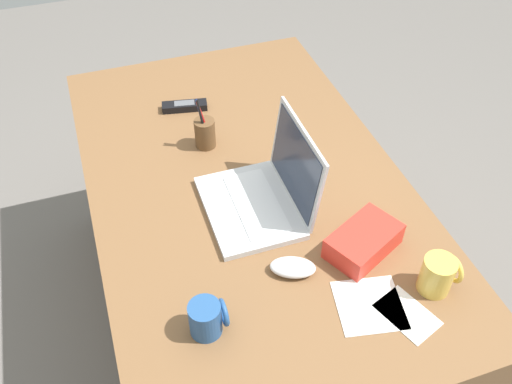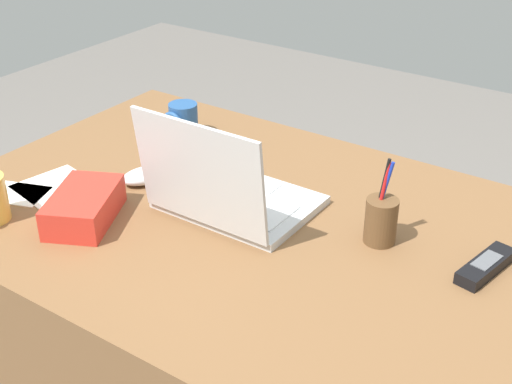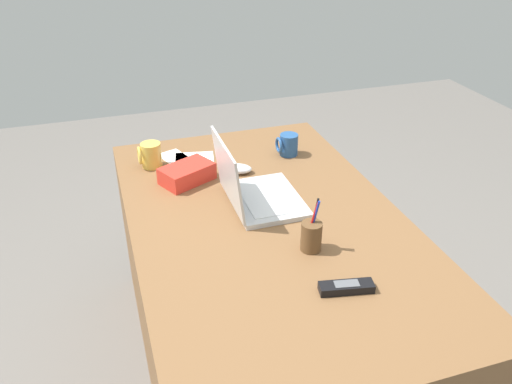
{
  "view_description": "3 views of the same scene",
  "coord_description": "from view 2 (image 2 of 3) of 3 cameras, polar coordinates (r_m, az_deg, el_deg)",
  "views": [
    {
      "loc": [
        1.14,
        -0.36,
        1.84
      ],
      "look_at": [
        0.09,
        0.0,
        0.76
      ],
      "focal_mm": 39.18,
      "sensor_mm": 36.0,
      "label": 1
    },
    {
      "loc": [
        -0.66,
        1.03,
        1.49
      ],
      "look_at": [
        0.05,
        -0.0,
        0.79
      ],
      "focal_mm": 48.99,
      "sensor_mm": 36.0,
      "label": 2
    },
    {
      "loc": [
        -1.39,
        0.49,
        1.68
      ],
      "look_at": [
        0.11,
        0.01,
        0.77
      ],
      "focal_mm": 36.89,
      "sensor_mm": 36.0,
      "label": 3
    }
  ],
  "objects": [
    {
      "name": "coffee_mug_white",
      "position": [
        1.83,
        -6.02,
        5.83
      ],
      "size": [
        0.07,
        0.09,
        0.09
      ],
      "color": "#26518C",
      "rests_on": "desk"
    },
    {
      "name": "cordless_phone",
      "position": [
        1.37,
        18.25,
        -5.75
      ],
      "size": [
        0.07,
        0.16,
        0.03
      ],
      "color": "black",
      "rests_on": "desk"
    },
    {
      "name": "desk",
      "position": [
        1.66,
        1.51,
        -13.51
      ],
      "size": [
        1.49,
        0.9,
        0.72
      ],
      "primitive_type": "cube",
      "color": "brown",
      "rests_on": "ground"
    },
    {
      "name": "paper_note_near_laptop",
      "position": [
        1.65,
        -19.1,
        -0.1
      ],
      "size": [
        0.16,
        0.14,
        0.0
      ],
      "primitive_type": "cube",
      "rotation": [
        0.0,
        0.0,
        0.35
      ],
      "color": "white",
      "rests_on": "desk"
    },
    {
      "name": "paper_note_left",
      "position": [
        1.65,
        -16.05,
        0.41
      ],
      "size": [
        0.18,
        0.18,
        0.0
      ],
      "primitive_type": "cube",
      "rotation": [
        0.0,
        0.0,
        -0.19
      ],
      "color": "white",
      "rests_on": "desk"
    },
    {
      "name": "pen_holder",
      "position": [
        1.39,
        10.16,
        -2.23
      ],
      "size": [
        0.06,
        0.06,
        0.18
      ],
      "color": "brown",
      "rests_on": "desk"
    },
    {
      "name": "computer_mouse",
      "position": [
        1.62,
        -8.99,
        1.36
      ],
      "size": [
        0.11,
        0.13,
        0.03
      ],
      "primitive_type": "ellipsoid",
      "rotation": [
        0.0,
        0.0,
        -0.41
      ],
      "color": "white",
      "rests_on": "desk"
    },
    {
      "name": "laptop",
      "position": [
        1.46,
        -2.33,
        -0.11
      ],
      "size": [
        0.31,
        0.27,
        0.25
      ],
      "color": "silver",
      "rests_on": "desk"
    },
    {
      "name": "snack_bag",
      "position": [
        1.49,
        -13.87,
        -1.16
      ],
      "size": [
        0.19,
        0.22,
        0.06
      ],
      "primitive_type": "cube",
      "rotation": [
        0.0,
        0.0,
        0.45
      ],
      "color": "red",
      "rests_on": "desk"
    }
  ]
}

